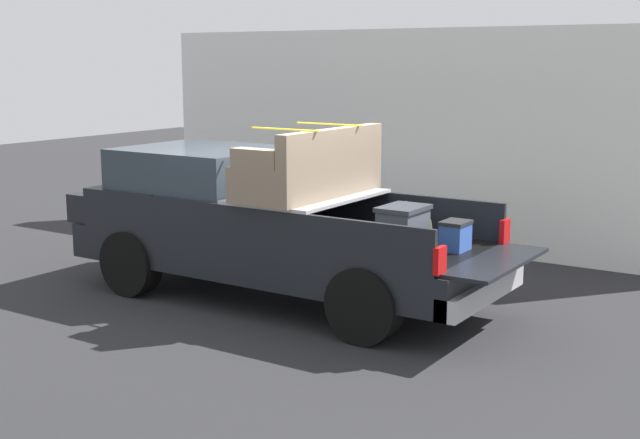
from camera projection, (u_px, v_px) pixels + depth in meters
ground_plane at (281, 299)px, 10.91m from camera, size 40.00×40.00×0.00m
pickup_truck at (257, 221)px, 10.92m from camera, size 6.05×2.09×2.23m
building_facade at (407, 138)px, 14.02m from camera, size 9.45×0.36×3.50m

